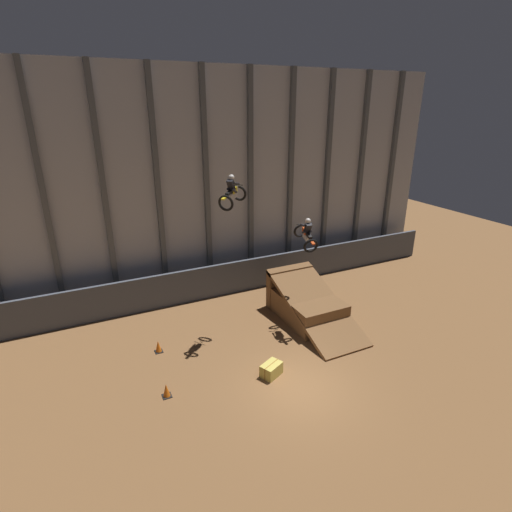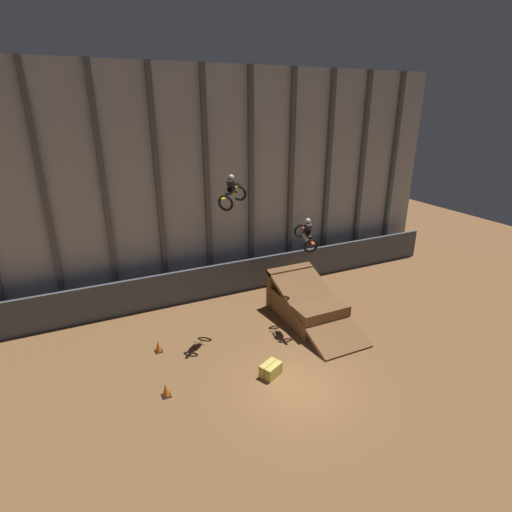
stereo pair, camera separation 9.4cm
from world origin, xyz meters
The scene contains 9 objects.
ground_plane centered at (0.00, 0.00, 0.00)m, with size 60.00×60.00×0.00m, color brown.
arena_back_wall centered at (0.00, 10.67, 6.40)m, with size 32.00×0.40×12.80m.
lower_barrier centered at (0.00, 9.28, 0.99)m, with size 31.36×0.20×1.98m.
dirt_ramp centered at (3.37, 4.93, 0.79)m, with size 2.74×5.91×2.36m.
rider_bike_left_air centered at (-0.63, 5.14, 7.07)m, with size 1.67×1.60×1.53m.
rider_bike_right_air centered at (2.79, 4.24, 4.94)m, with size 1.02×1.89×1.61m.
traffic_cone_near_ramp centered at (-4.54, 5.02, 0.28)m, with size 0.36×0.36×0.58m.
traffic_cone_arena_edge centered at (-4.95, 1.85, 0.28)m, with size 0.36×0.36×0.58m.
hay_bale_trackside centered at (-0.63, 1.22, 0.28)m, with size 1.07×0.93×0.57m.
Camera 2 is at (-7.23, -11.16, 10.80)m, focal length 28.00 mm.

